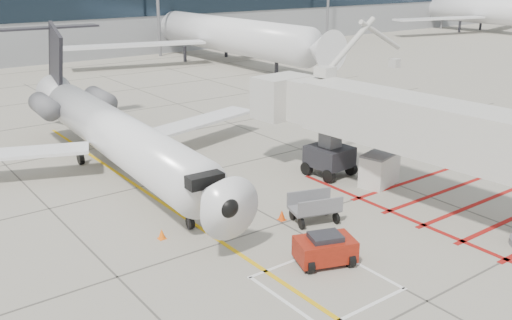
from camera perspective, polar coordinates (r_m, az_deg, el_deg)
ground_plane at (r=23.51m, az=8.89°, el=-9.57°), size 260.00×260.00×0.00m
regional_jet at (r=30.26m, az=-12.56°, el=4.16°), size 23.88×29.37×7.38m
jet_bridge at (r=28.05m, az=15.98°, el=2.36°), size 9.61×18.11×7.01m
pushback_tug at (r=22.66m, az=6.92°, el=-8.72°), size 2.61×2.10×1.32m
baggage_cart at (r=26.13m, az=5.87°, el=-4.76°), size 2.49×1.96×1.38m
ground_power_unit at (r=31.01m, az=12.24°, el=-0.88°), size 2.48×1.81×1.77m
cone_nose at (r=24.92m, az=-9.41°, el=-7.30°), size 0.33×0.33×0.46m
cone_side at (r=26.34m, az=2.60°, el=-5.53°), size 0.36×0.36×0.49m
bg_aircraft_c at (r=71.66m, az=-4.25°, el=14.70°), size 36.93×41.03×12.31m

